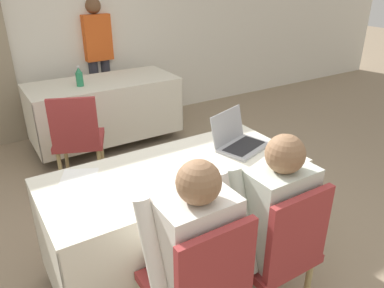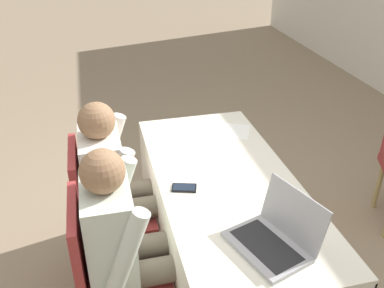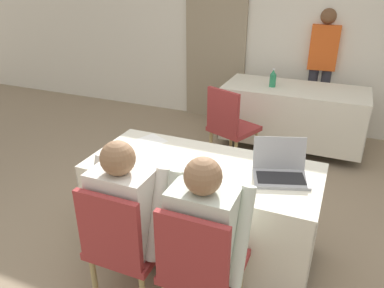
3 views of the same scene
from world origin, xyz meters
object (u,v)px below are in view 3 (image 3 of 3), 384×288
object	(u,v)px
chair_far_spare	(230,124)
person_red_shirt	(322,64)
water_bottle	(273,79)
chair_near_left	(123,242)
chair_near_right	(200,266)
laptop	(280,171)
person_white_shirt	(207,232)
person_checkered_shirt	(130,212)
cell_phone	(193,182)

from	to	relation	value
chair_far_spare	person_red_shirt	world-z (taller)	person_red_shirt
chair_far_spare	water_bottle	bearing A→B (deg)	-88.72
chair_near_left	chair_near_right	xyz separation A→B (m)	(0.50, 0.00, 0.00)
laptop	water_bottle	world-z (taller)	laptop
chair_near_left	chair_far_spare	bearing A→B (deg)	-90.55
chair_near_right	person_white_shirt	distance (m)	0.19
laptop	person_checkered_shirt	distance (m)	1.01
laptop	water_bottle	distance (m)	2.14
cell_phone	person_white_shirt	distance (m)	0.41
person_red_shirt	chair_near_right	bearing A→B (deg)	-97.71
laptop	chair_near_left	size ratio (longest dim) A/B	0.46
laptop	person_checkered_shirt	xyz separation A→B (m)	(-0.79, -0.62, -0.14)
person_checkered_shirt	person_white_shirt	size ratio (longest dim) A/B	1.00
chair_near_left	person_checkered_shirt	xyz separation A→B (m)	(0.00, 0.10, 0.16)
laptop	water_bottle	size ratio (longest dim) A/B	1.97
chair_near_left	person_white_shirt	bearing A→B (deg)	-168.38
person_red_shirt	water_bottle	bearing A→B (deg)	-125.88
laptop	person_red_shirt	world-z (taller)	person_red_shirt
cell_phone	chair_near_left	bearing A→B (deg)	-105.64
cell_phone	water_bottle	bearing A→B (deg)	106.35
chair_near_right	chair_near_left	bearing A→B (deg)	0.00
chair_near_left	person_white_shirt	xyz separation A→B (m)	(0.50, 0.10, 0.16)
cell_phone	chair_near_left	world-z (taller)	chair_near_left
person_white_shirt	chair_far_spare	bearing A→B (deg)	-76.19
cell_phone	chair_far_spare	xyz separation A→B (m)	(-0.26, 1.64, -0.26)
water_bottle	person_white_shirt	xyz separation A→B (m)	(0.21, -2.70, -0.19)
chair_near_left	chair_near_right	bearing A→B (deg)	-180.00
cell_phone	chair_near_right	xyz separation A→B (m)	(0.23, -0.43, -0.26)
chair_near_right	water_bottle	bearing A→B (deg)	-85.81
chair_near_right	chair_far_spare	size ratio (longest dim) A/B	1.00
chair_near_left	chair_near_right	world-z (taller)	same
water_bottle	chair_near_right	size ratio (longest dim) A/B	0.24
person_red_shirt	cell_phone	bearing A→B (deg)	-102.44
water_bottle	person_white_shirt	world-z (taller)	person_white_shirt
chair_near_right	person_checkered_shirt	xyz separation A→B (m)	(-0.50, 0.10, 0.16)
cell_phone	chair_far_spare	distance (m)	1.68
laptop	cell_phone	bearing A→B (deg)	-169.24
person_red_shirt	chair_near_left	bearing A→B (deg)	-105.70
laptop	cell_phone	xyz separation A→B (m)	(-0.51, -0.29, -0.04)
cell_phone	water_bottle	world-z (taller)	water_bottle
chair_near_left	person_red_shirt	size ratio (longest dim) A/B	0.57
water_bottle	chair_far_spare	size ratio (longest dim) A/B	0.24
person_red_shirt	person_checkered_shirt	bearing A→B (deg)	-106.06
chair_near_right	person_white_shirt	bearing A→B (deg)	-90.00
chair_near_right	person_white_shirt	size ratio (longest dim) A/B	0.78
chair_near_right	person_white_shirt	xyz separation A→B (m)	(0.00, 0.10, 0.16)
laptop	person_white_shirt	distance (m)	0.69
chair_near_left	person_checkered_shirt	distance (m)	0.19
cell_phone	chair_near_right	size ratio (longest dim) A/B	0.16
chair_near_left	chair_near_right	distance (m)	0.50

